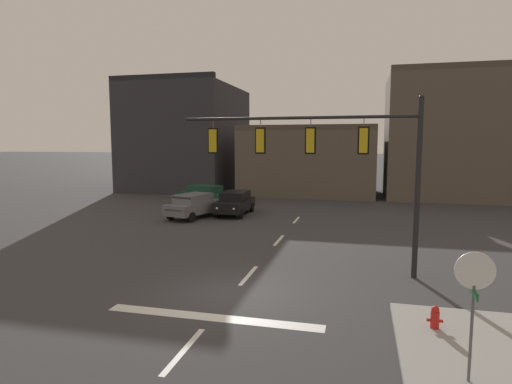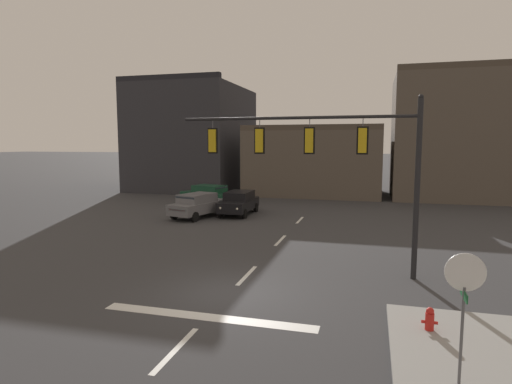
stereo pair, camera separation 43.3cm
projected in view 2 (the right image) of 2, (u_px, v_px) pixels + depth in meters
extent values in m
plane|color=#353538|center=(230.00, 293.00, 14.05)|extent=(400.00, 400.00, 0.00)
cube|color=silver|center=(207.00, 317.00, 12.13)|extent=(6.40, 0.50, 0.01)
cube|color=silver|center=(176.00, 349.00, 10.22)|extent=(0.16, 2.40, 0.01)
cube|color=silver|center=(247.00, 275.00, 15.96)|extent=(0.16, 2.40, 0.01)
cube|color=silver|center=(280.00, 240.00, 21.71)|extent=(0.16, 2.40, 0.01)
cube|color=silver|center=(300.00, 220.00, 27.46)|extent=(0.16, 2.40, 0.01)
cylinder|color=black|center=(417.00, 191.00, 15.20)|extent=(0.20, 0.20, 6.52)
cylinder|color=black|center=(294.00, 118.00, 16.08)|extent=(8.96, 0.13, 0.12)
sphere|color=black|center=(421.00, 97.00, 14.82)|extent=(0.18, 0.18, 0.18)
cylinder|color=#56565B|center=(363.00, 123.00, 15.44)|extent=(0.03, 0.03, 0.35)
cube|color=gold|center=(362.00, 141.00, 15.51)|extent=(0.30, 0.24, 0.90)
sphere|color=red|center=(363.00, 133.00, 15.60)|extent=(0.20, 0.20, 0.20)
sphere|color=#2D2314|center=(363.00, 141.00, 15.64)|extent=(0.20, 0.20, 0.20)
sphere|color=black|center=(362.00, 148.00, 15.67)|extent=(0.20, 0.20, 0.20)
cube|color=black|center=(362.00, 141.00, 15.49)|extent=(0.42, 0.03, 1.02)
cylinder|color=#56565B|center=(310.00, 124.00, 15.96)|extent=(0.03, 0.03, 0.35)
cube|color=gold|center=(309.00, 141.00, 16.03)|extent=(0.30, 0.24, 0.90)
sphere|color=red|center=(310.00, 133.00, 16.12)|extent=(0.20, 0.20, 0.20)
sphere|color=#2D2314|center=(310.00, 141.00, 16.15)|extent=(0.20, 0.20, 0.20)
sphere|color=black|center=(310.00, 148.00, 16.18)|extent=(0.20, 0.20, 0.20)
cube|color=black|center=(309.00, 141.00, 16.01)|extent=(0.42, 0.03, 1.02)
cylinder|color=#56565B|center=(260.00, 125.00, 16.47)|extent=(0.03, 0.03, 0.35)
cube|color=gold|center=(260.00, 141.00, 16.54)|extent=(0.30, 0.24, 0.90)
sphere|color=red|center=(261.00, 134.00, 16.64)|extent=(0.20, 0.20, 0.20)
sphere|color=#2D2314|center=(261.00, 141.00, 16.67)|extent=(0.20, 0.20, 0.20)
sphere|color=black|center=(261.00, 148.00, 16.70)|extent=(0.20, 0.20, 0.20)
cube|color=black|center=(260.00, 141.00, 16.52)|extent=(0.42, 0.03, 1.02)
cylinder|color=#56565B|center=(213.00, 125.00, 16.99)|extent=(0.03, 0.03, 0.35)
cube|color=gold|center=(213.00, 141.00, 17.06)|extent=(0.30, 0.24, 0.90)
sphere|color=red|center=(214.00, 134.00, 17.15)|extent=(0.20, 0.20, 0.20)
sphere|color=#2D2314|center=(214.00, 141.00, 17.18)|extent=(0.20, 0.20, 0.20)
sphere|color=black|center=(214.00, 148.00, 17.22)|extent=(0.20, 0.20, 0.20)
cube|color=black|center=(213.00, 141.00, 17.04)|extent=(0.42, 0.03, 1.02)
cylinder|color=#56565B|center=(461.00, 340.00, 8.40)|extent=(0.06, 0.06, 2.15)
cylinder|color=white|center=(465.00, 272.00, 8.24)|extent=(0.76, 0.03, 0.76)
cylinder|color=#B21414|center=(465.00, 272.00, 8.25)|extent=(0.68, 0.03, 0.68)
cube|color=#19592D|center=(464.00, 295.00, 8.29)|extent=(0.02, 0.64, 0.16)
cube|color=black|center=(239.00, 205.00, 29.54)|extent=(1.83, 4.41, 0.70)
cube|color=black|center=(239.00, 195.00, 29.61)|extent=(1.62, 2.47, 0.56)
cube|color=#2D3842|center=(236.00, 197.00, 28.88)|extent=(1.52, 0.26, 0.47)
cube|color=#2D3842|center=(244.00, 194.00, 30.74)|extent=(1.52, 0.23, 0.46)
cylinder|color=black|center=(244.00, 214.00, 27.97)|extent=(0.22, 0.64, 0.64)
cylinder|color=black|center=(220.00, 213.00, 28.41)|extent=(0.22, 0.64, 0.64)
cylinder|color=black|center=(256.00, 207.00, 30.76)|extent=(0.22, 0.64, 0.64)
cylinder|color=black|center=(234.00, 207.00, 31.19)|extent=(0.22, 0.64, 0.64)
sphere|color=silver|center=(237.00, 209.00, 27.29)|extent=(0.16, 0.16, 0.16)
sphere|color=silver|center=(220.00, 208.00, 27.59)|extent=(0.16, 0.16, 0.16)
cube|color=maroon|center=(247.00, 199.00, 31.62)|extent=(1.37, 0.05, 0.12)
cube|color=#143D28|center=(208.00, 196.00, 34.05)|extent=(4.74, 3.06, 0.70)
cube|color=#143D28|center=(209.00, 189.00, 33.90)|extent=(2.84, 2.28, 0.56)
cube|color=#2D3842|center=(202.00, 188.00, 34.31)|extent=(0.70, 1.52, 0.47)
cube|color=#2D3842|center=(221.00, 190.00, 33.26)|extent=(0.67, 1.51, 0.46)
cylinder|color=black|center=(187.00, 201.00, 34.17)|extent=(0.68, 0.41, 0.64)
cylinder|color=black|center=(201.00, 199.00, 35.59)|extent=(0.68, 0.41, 0.64)
cylinder|color=black|center=(216.00, 204.00, 32.60)|extent=(0.68, 0.41, 0.64)
cylinder|color=black|center=(229.00, 201.00, 34.01)|extent=(0.68, 0.41, 0.64)
sphere|color=silver|center=(183.00, 195.00, 34.75)|extent=(0.16, 0.16, 0.16)
sphere|color=silver|center=(192.00, 193.00, 35.71)|extent=(0.16, 0.16, 0.16)
cube|color=maroon|center=(230.00, 197.00, 32.85)|extent=(0.46, 1.31, 0.12)
cube|color=slate|center=(199.00, 207.00, 28.43)|extent=(2.92, 4.72, 0.70)
cube|color=slate|center=(197.00, 198.00, 28.23)|extent=(2.21, 2.81, 0.56)
cube|color=#2D3842|center=(204.00, 197.00, 28.88)|extent=(1.53, 0.65, 0.47)
cube|color=#2D3842|center=(185.00, 200.00, 27.23)|extent=(1.52, 0.62, 0.46)
cylinder|color=black|center=(202.00, 209.00, 30.14)|extent=(0.38, 0.68, 0.64)
cylinder|color=black|center=(222.00, 211.00, 29.27)|extent=(0.38, 0.68, 0.64)
cylinder|color=black|center=(174.00, 215.00, 27.67)|extent=(0.38, 0.68, 0.64)
cylinder|color=black|center=(195.00, 217.00, 26.80)|extent=(0.38, 0.68, 0.64)
sphere|color=silver|center=(211.00, 202.00, 30.57)|extent=(0.16, 0.16, 0.16)
sphere|color=silver|center=(224.00, 203.00, 29.98)|extent=(0.16, 0.16, 0.16)
cube|color=maroon|center=(177.00, 210.00, 26.56)|extent=(1.33, 0.41, 0.12)
cylinder|color=red|center=(429.00, 323.00, 10.94)|extent=(0.22, 0.22, 0.55)
cylinder|color=red|center=(429.00, 333.00, 10.97)|extent=(0.30, 0.30, 0.10)
sphere|color=red|center=(430.00, 311.00, 10.90)|extent=(0.20, 0.20, 0.20)
cylinder|color=red|center=(423.00, 322.00, 10.97)|extent=(0.10, 0.08, 0.08)
cylinder|color=red|center=(436.00, 323.00, 10.89)|extent=(0.10, 0.08, 0.08)
cube|color=#2D2D33|center=(194.00, 139.00, 46.65)|extent=(10.74, 12.65, 10.93)
cube|color=black|center=(167.00, 77.00, 40.23)|extent=(10.74, 0.60, 0.50)
cube|color=brown|center=(315.00, 163.00, 41.64)|extent=(12.56, 9.10, 6.09)
cube|color=#493F35|center=(309.00, 127.00, 37.20)|extent=(12.56, 0.60, 0.50)
cube|color=brown|center=(463.00, 138.00, 37.52)|extent=(11.89, 8.26, 10.85)
cube|color=#493F35|center=(477.00, 64.00, 33.20)|extent=(11.89, 0.60, 0.50)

